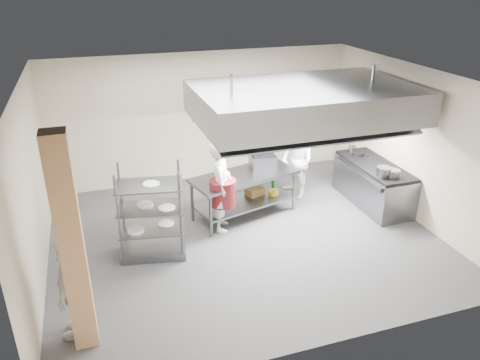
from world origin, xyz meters
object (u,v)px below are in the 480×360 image
object	(u,v)px
pass_rack	(151,212)
griddle	(263,161)
island	(244,195)
cooking_range	(373,185)
stockpot	(384,172)
chef_head	(221,186)
chef_plating	(72,285)
chef_line	(296,161)

from	to	relation	value
pass_rack	griddle	world-z (taller)	pass_rack
island	cooking_range	world-z (taller)	island
pass_rack	stockpot	xyz separation A→B (m)	(4.57, -0.06, 0.16)
chef_head	griddle	bearing A→B (deg)	-41.61
island	chef_plating	distance (m)	4.15
chef_plating	griddle	distance (m)	4.72
pass_rack	chef_head	size ratio (longest dim) A/B	0.92
island	chef_head	xyz separation A→B (m)	(-0.59, -0.36, 0.45)
cooking_range	griddle	xyz separation A→B (m)	(-2.29, 0.62, 0.61)
chef_head	stockpot	size ratio (longest dim) A/B	6.40
stockpot	pass_rack	bearing A→B (deg)	179.28
island	pass_rack	size ratio (longest dim) A/B	1.29
chef_plating	pass_rack	bearing A→B (deg)	157.79
chef_head	griddle	xyz separation A→B (m)	(1.09, 0.65, 0.13)
chef_head	pass_rack	bearing A→B (deg)	127.28
chef_plating	griddle	world-z (taller)	chef_plating
island	pass_rack	distance (m)	2.20
stockpot	island	bearing A→B (deg)	160.29
cooking_range	chef_line	bearing A→B (deg)	149.94
island	chef_line	world-z (taller)	chef_line
island	chef_head	world-z (taller)	chef_head
pass_rack	cooking_range	xyz separation A→B (m)	(4.78, 0.54, -0.41)
pass_rack	chef_plating	bearing A→B (deg)	-117.59
chef_line	griddle	xyz separation A→B (m)	(-0.86, -0.20, 0.19)
island	chef_plating	world-z (taller)	chef_plating
cooking_range	griddle	distance (m)	2.46
cooking_range	chef_plating	bearing A→B (deg)	-160.22
pass_rack	chef_head	world-z (taller)	chef_head
cooking_range	chef_head	size ratio (longest dim) A/B	1.11
pass_rack	cooking_range	distance (m)	4.83
cooking_range	stockpot	bearing A→B (deg)	-109.60
chef_line	chef_plating	xyz separation A→B (m)	(-4.65, -3.01, -0.06)
chef_head	stockpot	xyz separation A→B (m)	(3.17, -0.56, 0.10)
chef_line	chef_plating	distance (m)	5.54
cooking_range	chef_line	size ratio (longest dim) A/B	1.19
island	chef_plating	bearing A→B (deg)	-157.52
cooking_range	chef_plating	world-z (taller)	chef_plating
cooking_range	chef_head	distance (m)	3.42
cooking_range	chef_plating	distance (m)	6.47
island	chef_line	xyz separation A→B (m)	(1.37, 0.50, 0.39)
cooking_range	chef_plating	xyz separation A→B (m)	(-6.08, -2.19, 0.37)
chef_plating	stockpot	world-z (taller)	chef_plating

